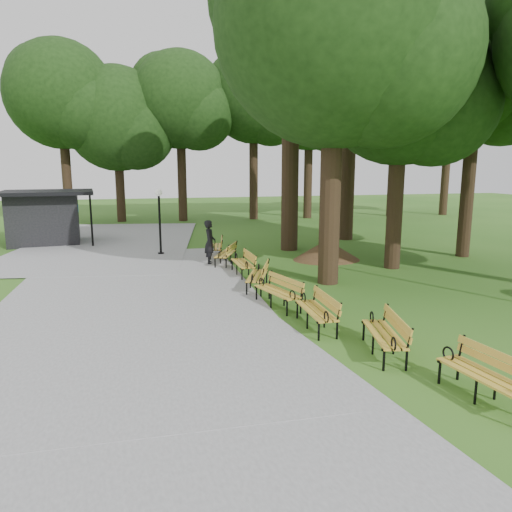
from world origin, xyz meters
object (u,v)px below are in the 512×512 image
object	(u,v)px
bench_7	(216,247)
bench_2	(316,311)
lamp_post	(159,207)
lawn_tree_2	(292,39)
bench_1	(384,334)
dirt_mound	(327,250)
kiosk	(44,217)
bench_0	(487,377)
bench_6	(225,254)
lawn_tree_5	(477,74)
lawn_tree_0	(335,25)
bench_3	(278,292)
bench_5	(243,264)
lawn_tree_1	(402,83)
lawn_tree_4	(352,66)
bench_4	(257,276)
person	(210,242)

from	to	relation	value
bench_7	bench_2	bearing A→B (deg)	15.32
lamp_post	lawn_tree_2	distance (m)	9.49
lamp_post	bench_1	size ratio (longest dim) A/B	1.55
dirt_mound	kiosk	bearing A→B (deg)	147.76
dirt_mound	lamp_post	bearing A→B (deg)	155.88
lawn_tree_2	bench_0	bearing A→B (deg)	-96.16
bench_6	dirt_mound	bearing A→B (deg)	113.21
lawn_tree_5	lamp_post	bearing A→B (deg)	163.58
lawn_tree_0	lawn_tree_5	distance (m)	8.32
lawn_tree_5	kiosk	bearing A→B (deg)	155.18
kiosk	bench_3	world-z (taller)	kiosk
bench_1	bench_6	bearing A→B (deg)	-157.96
bench_5	lawn_tree_0	xyz separation A→B (m)	(2.54, -1.86, 7.78)
bench_5	lawn_tree_5	distance (m)	12.61
lawn_tree_1	bench_1	bearing A→B (deg)	-121.73
dirt_mound	bench_7	world-z (taller)	bench_7
bench_5	lawn_tree_4	world-z (taller)	lawn_tree_4
lamp_post	lawn_tree_1	bearing A→B (deg)	-31.18
kiosk	lamp_post	world-z (taller)	lamp_post
bench_1	lawn_tree_1	bearing A→B (deg)	162.34
bench_3	lawn_tree_2	size ratio (longest dim) A/B	0.15
bench_0	bench_7	xyz separation A→B (m)	(-2.09, 14.07, 0.00)
bench_0	bench_5	xyz separation A→B (m)	(-1.78, 10.24, 0.00)
lawn_tree_4	lawn_tree_1	bearing A→B (deg)	-101.69
lawn_tree_2	bench_1	bearing A→B (deg)	-99.92
bench_1	bench_4	xyz separation A→B (m)	(-1.18, 5.87, 0.00)
dirt_mound	lawn_tree_2	bearing A→B (deg)	104.78
bench_5	bench_6	xyz separation A→B (m)	(-0.23, 2.06, 0.00)
lamp_post	bench_6	bearing A→B (deg)	-50.44
bench_2	bench_4	size ratio (longest dim) A/B	1.00
kiosk	bench_7	distance (m)	9.85
lawn_tree_1	lawn_tree_2	size ratio (longest dim) A/B	0.77
bench_4	lawn_tree_4	bearing A→B (deg)	163.01
dirt_mound	lawn_tree_0	bearing A→B (deg)	-112.59
lawn_tree_5	person	bearing A→B (deg)	173.97
lawn_tree_1	lawn_tree_2	xyz separation A→B (m)	(-2.56, 4.95, 2.57)
kiosk	dirt_mound	world-z (taller)	kiosk
lamp_post	bench_2	world-z (taller)	lamp_post
bench_1	bench_7	world-z (taller)	same
kiosk	lawn_tree_0	distance (m)	17.19
person	dirt_mound	bearing A→B (deg)	-85.01
lawn_tree_4	lawn_tree_5	distance (m)	6.72
bench_1	lawn_tree_5	xyz separation A→B (m)	(9.10, 9.12, 7.22)
lamp_post	lawn_tree_5	size ratio (longest dim) A/B	0.28
lawn_tree_1	bench_7	bearing A→B (deg)	147.02
dirt_mound	lawn_tree_0	size ratio (longest dim) A/B	0.20
bench_4	lawn_tree_0	distance (m)	8.19
kiosk	lawn_tree_0	world-z (taller)	lawn_tree_0
bench_7	lawn_tree_5	bearing A→B (deg)	86.91
bench_3	lawn_tree_5	size ratio (longest dim) A/B	0.18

